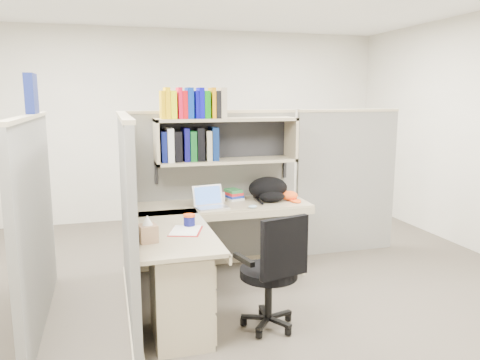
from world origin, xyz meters
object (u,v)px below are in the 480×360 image
object	(u,v)px
desk	(195,267)
task_chair	(271,290)
laptop	(211,197)
backpack	(270,189)
snack_canister	(189,220)

from	to	relation	value
desk	task_chair	size ratio (longest dim) A/B	1.88
desk	laptop	xyz separation A→B (m)	(0.29, 0.71, 0.40)
laptop	task_chair	size ratio (longest dim) A/B	0.32
desk	task_chair	distance (m)	0.63
backpack	task_chair	size ratio (longest dim) A/B	0.43
task_chair	desk	bearing A→B (deg)	146.37
desk	backpack	bearing A→B (deg)	42.96
laptop	snack_canister	bearing A→B (deg)	-127.88
snack_canister	desk	bearing A→B (deg)	-85.39
laptop	task_chair	distance (m)	1.19
desk	snack_canister	distance (m)	0.38
desk	backpack	xyz separation A→B (m)	(0.92, 0.86, 0.41)
task_chair	laptop	bearing A→B (deg)	102.10
laptop	backpack	bearing A→B (deg)	4.51
laptop	snack_canister	xyz separation A→B (m)	(-0.31, -0.55, -0.06)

